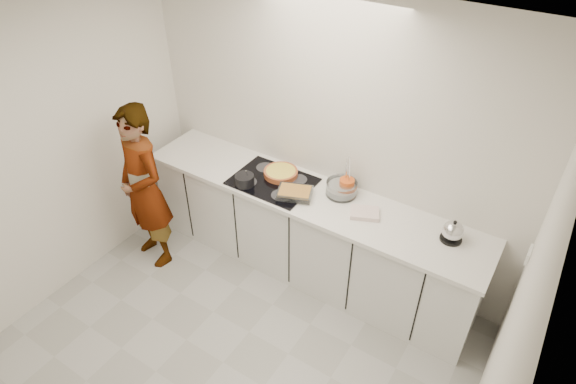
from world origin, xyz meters
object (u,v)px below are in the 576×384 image
Objects in this scene: saucepan at (245,180)px; utensil_crock at (347,187)px; mixing_bowl at (341,189)px; kettle at (453,232)px; hob at (273,181)px; baking_dish at (295,193)px; tart_dish at (281,173)px; cook at (144,189)px.

saucepan reaches higher than utensil_crock.
mixing_bowl is 0.99m from kettle.
hob is 2.07× the size of mixing_bowl.
baking_dish is (0.29, -0.08, 0.04)m from hob.
tart_dish is (0.01, 0.11, 0.04)m from hob.
hob is 2.03× the size of baking_dish.
cook is (-1.61, -0.81, -0.14)m from mixing_bowl.
baking_dish is 1.70× the size of kettle.
kettle reaches higher than saucepan.
kettle is at bearing -4.52° from utensil_crock.
cook is at bearing -143.31° from tart_dish.
tart_dish is 0.64m from utensil_crock.
hob is 4.45× the size of utensil_crock.
hob is 0.63m from mixing_bowl.
mixing_bowl is 0.21× the size of cook.
hob is at bearing 45.52° from cook.
baking_dish is at bearing -35.16° from tart_dish.
baking_dish is 1.41m from cook.
kettle is (1.31, 0.19, 0.04)m from baking_dish.
hob is at bearing 164.49° from baking_dish.
cook reaches higher than utensil_crock.
kettle reaches higher than hob.
cook is (-1.01, -0.75, -0.12)m from tart_dish.
tart_dish is at bearing -174.27° from mixing_bowl.
utensil_crock reaches higher than mixing_bowl.
mixing_bowl is at bearing 39.75° from cook.
mixing_bowl is (0.59, 0.06, 0.02)m from tart_dish.
tart_dish is 0.33m from baking_dish.
saucepan is 0.47m from baking_dish.
saucepan is at bearing -134.47° from hob.
utensil_crock is (0.36, 0.27, 0.03)m from baking_dish.
tart_dish is 2.24× the size of saucepan.
tart_dish reaches higher than hob.
cook is at bearing -156.42° from baking_dish.
hob is at bearing -175.99° from kettle.
utensil_crock is 1.85m from cook.
kettle is 0.95m from utensil_crock.
tart_dish is 0.24× the size of cook.
tart_dish is at bearing -173.37° from utensil_crock.
saucepan is 0.11× the size of cook.
saucepan is at bearing -155.92° from utensil_crock.
kettle reaches higher than tart_dish.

